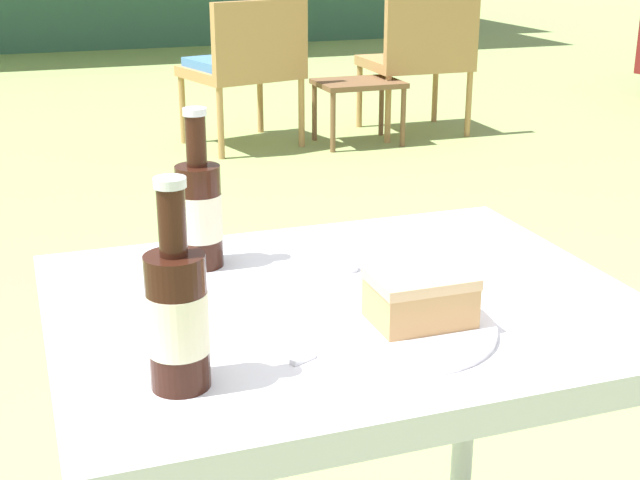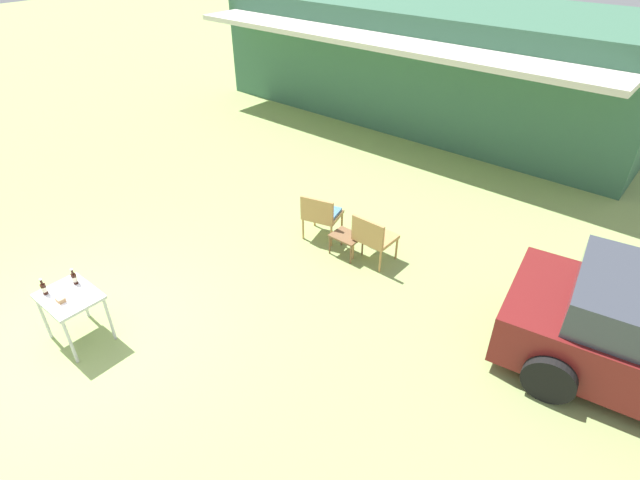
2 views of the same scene
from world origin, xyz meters
The scene contains 11 objects.
ground_plane centered at (0.00, 0.00, 0.00)m, with size 60.00×60.00×0.00m, color #8CA35B.
cabin_building centered at (-0.95, 10.83, 1.43)m, with size 11.06×5.56×2.84m.
wicker_chair_cushioned centered at (0.89, 3.93, 0.49)m, with size 0.70×0.66×0.84m.
wicker_chair_plain centered at (1.97, 3.91, 0.49)m, with size 0.59×0.53×0.84m.
garden_side_table centered at (1.53, 3.80, 0.32)m, with size 0.48×0.37×0.37m.
patio_table centered at (0.00, 0.00, 0.65)m, with size 0.77×0.62×0.74m.
cake_on_plate centered at (0.04, -0.12, 0.76)m, with size 0.24×0.24×0.07m.
cola_bottle_near centered at (-0.15, 0.19, 0.82)m, with size 0.07×0.07×0.23m.
cola_bottle_far centered at (-0.25, -0.16, 0.82)m, with size 0.07×0.07×0.23m.
fork centered at (-0.04, -0.13, 0.74)m, with size 0.16×0.08×0.01m.
loose_bottle_cap centered at (0.04, 0.10, 0.74)m, with size 0.03×0.03×0.01m.
Camera 2 is at (5.53, -1.69, 4.82)m, focal length 28.00 mm.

